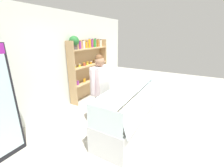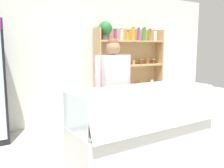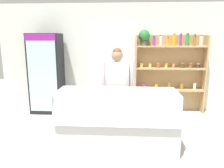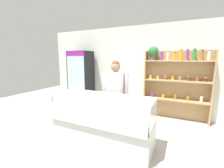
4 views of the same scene
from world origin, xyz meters
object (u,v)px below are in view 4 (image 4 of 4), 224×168
at_px(deli_display_case, 102,129).
at_px(shop_clerk, 115,90).
at_px(drinks_fridge, 81,80).
at_px(shelving_unit, 174,78).

bearing_deg(deli_display_case, shop_clerk, 91.84).
height_order(drinks_fridge, shop_clerk, drinks_fridge).
height_order(shelving_unit, deli_display_case, shelving_unit).
height_order(deli_display_case, shop_clerk, shop_clerk).
xyz_separation_m(shelving_unit, shop_clerk, (-1.18, -1.31, -0.18)).
distance_m(deli_display_case, shop_clerk, 0.97).
bearing_deg(drinks_fridge, deli_display_case, -44.35).
xyz_separation_m(shelving_unit, deli_display_case, (-1.16, -2.01, -0.85)).
bearing_deg(shelving_unit, deli_display_case, -120.02).
bearing_deg(shelving_unit, drinks_fridge, -175.65).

